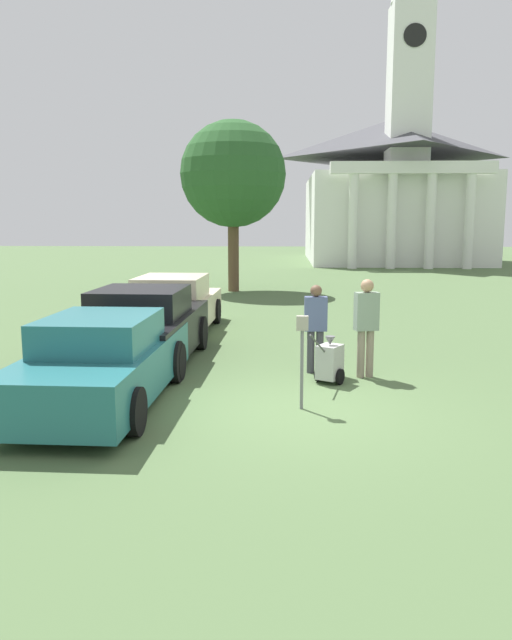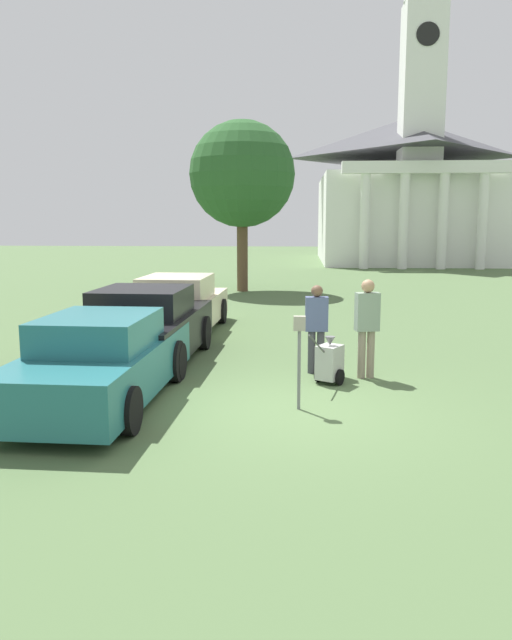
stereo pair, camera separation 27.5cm
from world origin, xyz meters
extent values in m
plane|color=#4C663D|center=(0.00, 0.00, 0.00)|extent=(120.00, 120.00, 0.00)
cube|color=#23666B|center=(-2.89, 0.22, 0.55)|extent=(1.90, 4.83, 0.73)
cube|color=#23666B|center=(-2.89, 0.03, 1.17)|extent=(1.61, 2.05, 0.50)
cylinder|color=black|center=(-3.70, 1.72, 0.33)|extent=(0.20, 0.67, 0.67)
cylinder|color=black|center=(-1.98, 1.67, 0.33)|extent=(0.20, 0.67, 0.67)
cylinder|color=black|center=(-3.79, -1.24, 0.33)|extent=(0.20, 0.67, 0.67)
cylinder|color=black|center=(-2.07, -1.29, 0.33)|extent=(0.20, 0.67, 0.67)
cube|color=black|center=(-2.89, 2.97, 0.60)|extent=(2.05, 4.68, 0.79)
cube|color=black|center=(-2.89, 2.78, 1.27)|extent=(1.74, 1.99, 0.54)
cylinder|color=black|center=(-3.78, 4.43, 0.37)|extent=(0.20, 0.75, 0.74)
cylinder|color=black|center=(-1.91, 4.37, 0.37)|extent=(0.20, 0.75, 0.74)
cylinder|color=black|center=(-3.87, 1.56, 0.37)|extent=(0.20, 0.75, 0.74)
cylinder|color=black|center=(-1.99, 1.50, 0.37)|extent=(0.20, 0.75, 0.74)
cube|color=beige|center=(-2.89, 6.44, 0.54)|extent=(1.98, 5.05, 0.70)
cube|color=beige|center=(-2.89, 6.24, 1.18)|extent=(1.67, 2.15, 0.58)
cylinder|color=black|center=(-3.73, 8.01, 0.34)|extent=(0.20, 0.69, 0.68)
cylinder|color=black|center=(-1.94, 7.96, 0.34)|extent=(0.20, 0.69, 0.68)
cylinder|color=black|center=(-3.83, 4.92, 0.34)|extent=(0.20, 0.69, 0.68)
cylinder|color=black|center=(-2.04, 4.86, 0.34)|extent=(0.20, 0.69, 0.68)
cylinder|color=slate|center=(0.19, 0.00, 0.61)|extent=(0.05, 0.05, 1.22)
cube|color=gray|center=(0.19, 0.00, 1.33)|extent=(0.18, 0.09, 0.22)
cylinder|color=#3F3F47|center=(0.60, 2.31, 0.40)|extent=(0.14, 0.14, 0.81)
cylinder|color=#3F3F47|center=(0.43, 2.30, 0.40)|extent=(0.14, 0.14, 0.81)
cube|color=#4C597F|center=(0.52, 2.31, 1.13)|extent=(0.43, 0.23, 0.64)
sphere|color=brown|center=(0.52, 2.31, 1.56)|extent=(0.22, 0.22, 0.22)
cylinder|color=gray|center=(1.50, 2.02, 0.44)|extent=(0.14, 0.14, 0.88)
cylinder|color=gray|center=(1.33, 1.99, 0.44)|extent=(0.14, 0.14, 0.88)
cube|color=gray|center=(1.42, 2.01, 1.22)|extent=(0.46, 0.30, 0.69)
sphere|color=tan|center=(1.42, 2.01, 1.69)|extent=(0.24, 0.24, 0.24)
cube|color=#B2B2AD|center=(0.73, 1.56, 0.38)|extent=(0.53, 0.56, 0.60)
cone|color=#59595B|center=(0.73, 1.56, 0.76)|extent=(0.18, 0.18, 0.16)
cylinder|color=#4C4C4C|center=(0.50, 1.15, 0.78)|extent=(0.32, 0.53, 0.43)
cylinder|color=black|center=(0.55, 1.67, 0.14)|extent=(0.18, 0.27, 0.28)
cylinder|color=black|center=(0.91, 1.46, 0.14)|extent=(0.18, 0.27, 0.28)
cube|color=white|center=(7.47, 35.86, 2.91)|extent=(11.31, 13.93, 5.83)
pyramid|color=#424247|center=(7.47, 35.86, 8.45)|extent=(11.54, 14.21, 2.62)
cylinder|color=white|center=(4.08, 28.29, 2.77)|extent=(0.56, 0.56, 5.54)
cylinder|color=white|center=(6.34, 28.29, 2.77)|extent=(0.56, 0.56, 5.54)
cylinder|color=white|center=(8.60, 28.29, 2.77)|extent=(0.56, 0.56, 5.54)
cylinder|color=white|center=(10.87, 28.29, 2.77)|extent=(0.56, 0.56, 5.54)
cube|color=white|center=(7.47, 28.29, 5.89)|extent=(9.62, 0.70, 0.70)
cube|color=white|center=(7.47, 30.39, 10.69)|extent=(2.40, 2.40, 9.71)
cylinder|color=black|center=(7.47, 29.17, 13.40)|extent=(1.32, 0.06, 1.32)
cylinder|color=brown|center=(-2.08, 15.97, 1.44)|extent=(0.44, 0.44, 2.88)
sphere|color=#285628|center=(-2.08, 15.97, 4.66)|extent=(4.19, 4.19, 4.19)
camera|label=1|loc=(-0.12, -9.23, 2.85)|focal=35.00mm
camera|label=2|loc=(0.15, -9.21, 2.85)|focal=35.00mm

